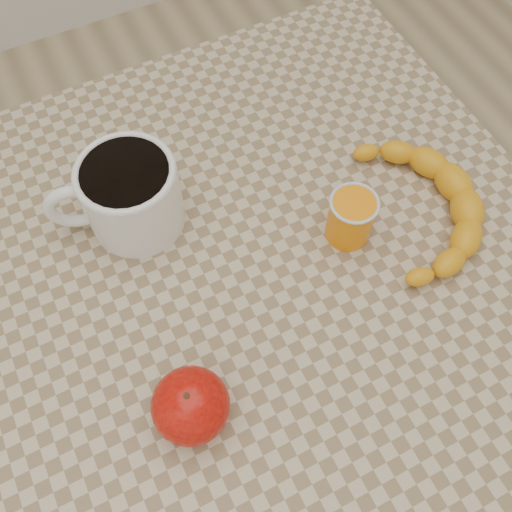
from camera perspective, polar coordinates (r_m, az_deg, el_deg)
name	(u,v)px	position (r m, az deg, el deg)	size (l,w,h in m)	color
ground	(256,409)	(1.43, 0.00, -15.06)	(3.00, 3.00, 0.00)	tan
table	(256,292)	(0.80, 0.00, -3.65)	(0.80, 0.80, 0.75)	tan
coffee_mug	(128,194)	(0.73, -12.66, 6.08)	(0.18, 0.15, 0.11)	white
orange_juice_glass	(351,218)	(0.72, 9.46, 3.82)	(0.06, 0.06, 0.07)	orange
apple	(191,405)	(0.62, -6.56, -14.63)	(0.08, 0.08, 0.08)	#910604
banana	(423,207)	(0.77, 16.36, 4.75)	(0.27, 0.32, 0.04)	orange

